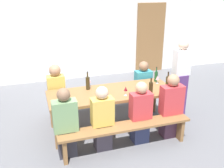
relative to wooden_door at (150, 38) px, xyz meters
The scene contains 20 objects.
ground_plane 3.86m from the wooden_door, 126.67° to the right, with size 24.00×24.00×0.00m, color slate.
back_wall 2.29m from the wooden_door, behind, with size 14.00×0.20×3.20m, color white.
wooden_door is the anchor object (origin of this frame).
tasting_table 3.73m from the wooden_door, 126.67° to the right, with size 2.32×0.85×0.75m.
bench_near 4.37m from the wooden_door, 120.90° to the right, with size 2.22×0.30×0.45m.
bench_far 3.23m from the wooden_door, 134.57° to the right, with size 2.22×0.30×0.45m.
wine_bottle_0 2.99m from the wooden_door, 113.72° to the right, with size 0.07×0.07×0.30m.
wine_bottle_1 3.37m from the wooden_door, 110.48° to the right, with size 0.07×0.07×0.33m.
wine_bottle_2 3.63m from the wooden_door, 115.83° to the right, with size 0.07×0.07×0.29m.
wine_bottle_3 3.79m from the wooden_door, 133.65° to the right, with size 0.07×0.07×0.35m.
wine_glass_0 3.81m from the wooden_door, 122.42° to the right, with size 0.06×0.06×0.16m.
wine_glass_1 3.11m from the wooden_door, 113.32° to the right, with size 0.07×0.07×0.16m.
wine_glass_2 3.67m from the wooden_door, 134.35° to the right, with size 0.08×0.08×0.18m.
seated_guest_near_0 4.79m from the wooden_door, 131.65° to the right, with size 0.38×0.24×1.16m.
seated_guest_near_1 4.42m from the wooden_door, 125.86° to the right, with size 0.36×0.24×1.11m.
seated_guest_near_2 4.07m from the wooden_door, 118.10° to the right, with size 0.36×0.24×1.11m.
seated_guest_near_3 3.82m from the wooden_door, 110.28° to the right, with size 0.39×0.24×1.17m.
seated_guest_far_0 4.00m from the wooden_door, 142.77° to the right, with size 0.33×0.24×1.19m.
seated_guest_far_1 2.79m from the wooden_door, 118.91° to the right, with size 0.35×0.24×1.09m.
standing_host 2.93m from the wooden_door, 103.85° to the right, with size 0.33×0.24×1.58m.
Camera 1 is at (-1.34, -4.10, 2.56)m, focal length 40.98 mm.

